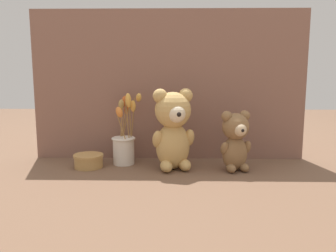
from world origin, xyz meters
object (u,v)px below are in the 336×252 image
(teddy_bear_medium, at_px, (236,140))
(decorative_tin_tall, at_px, (89,161))
(flower_vase, at_px, (124,142))
(teddy_bear_large, at_px, (173,128))

(teddy_bear_medium, distance_m, decorative_tin_tall, 0.57)
(teddy_bear_medium, distance_m, flower_vase, 0.44)
(teddy_bear_large, relative_size, decorative_tin_tall, 2.67)
(decorative_tin_tall, bearing_deg, teddy_bear_large, -2.27)
(teddy_bear_large, height_order, flower_vase, teddy_bear_large)
(teddy_bear_medium, height_order, flower_vase, flower_vase)
(teddy_bear_medium, xyz_separation_m, decorative_tin_tall, (-0.56, 0.03, -0.09))
(teddy_bear_medium, bearing_deg, decorative_tin_tall, 177.27)
(teddy_bear_medium, relative_size, decorative_tin_tall, 1.97)
(teddy_bear_medium, height_order, decorative_tin_tall, teddy_bear_medium)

